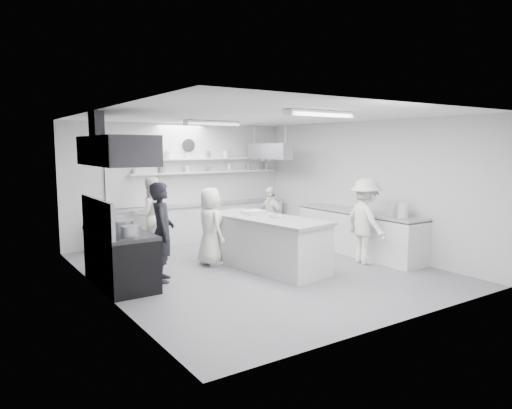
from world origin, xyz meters
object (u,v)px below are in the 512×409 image
back_counter (197,223)px  cook_stove (162,232)px  prep_island (266,244)px  cook_back (151,215)px  stove (121,260)px  right_counter (359,233)px

back_counter → cook_stove: (-2.19, -2.98, 0.44)m
prep_island → cook_stove: bearing=164.5°
cook_back → stove: bearing=59.4°
back_counter → cook_stove: 3.73m
right_counter → cook_back: bearing=145.5°
cook_stove → cook_back: bearing=6.8°
right_counter → cook_stove: (-4.54, 0.42, 0.43)m
stove → right_counter: right_counter is taller
stove → back_counter: bearing=44.0°
cook_back → prep_island: bearing=122.5°
right_counter → prep_island: prep_island is taller
stove → prep_island: size_ratio=0.68×
prep_island → cook_stove: cook_stove is taller
right_counter → stove: bearing=173.5°
cook_stove → cook_back: size_ratio=1.03×
cook_back → right_counter: bearing=148.3°
stove → back_counter: back_counter is taller
stove → cook_stove: bearing=-14.5°
right_counter → cook_back: 4.73m
right_counter → cook_back: (-3.89, 2.67, 0.40)m
back_counter → prep_island: 3.24m
stove → cook_stove: cook_stove is taller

